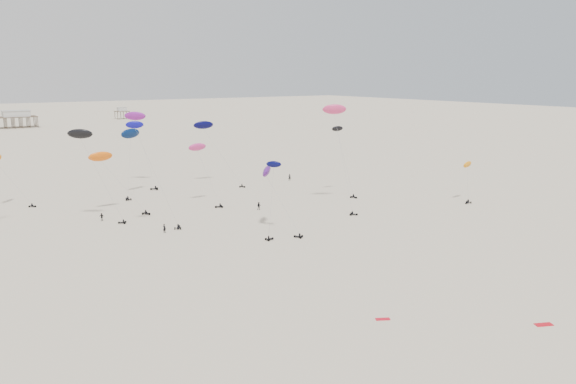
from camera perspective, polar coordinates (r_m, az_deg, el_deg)
ground_plane at (r=213.01m, az=-17.08°, el=3.30°), size 900.00×900.00×0.00m
pavilion_main at (r=356.57m, az=-25.85°, el=6.58°), size 21.00×13.00×9.80m
pavilion_small at (r=401.46m, az=-16.51°, el=7.63°), size 9.00×7.00×8.00m
rig_0 at (r=143.05m, az=-27.20°, el=2.48°), size 9.15×8.47×13.09m
rig_1 at (r=111.09m, az=-13.55°, el=2.44°), size 9.08×6.53×21.24m
rig_2 at (r=140.42m, az=5.68°, el=3.83°), size 3.35×9.00×17.43m
rig_3 at (r=128.26m, az=-17.92°, el=2.70°), size 10.53×10.41×15.09m
rig_4 at (r=155.84m, az=-8.26°, el=6.24°), size 9.47×13.76×19.30m
rig_6 at (r=108.59m, az=-1.83°, el=1.42°), size 4.85×13.20×13.95m
rig_7 at (r=139.94m, az=17.77°, el=1.64°), size 5.49×4.73×9.68m
rig_8 at (r=120.22m, az=-19.96°, el=4.65°), size 9.32×9.29×19.75m
rig_9 at (r=104.18m, az=-1.63°, el=-0.09°), size 5.72×5.91×13.99m
rig_10 at (r=158.53m, az=-15.03°, el=6.52°), size 6.15×15.08×21.11m
rig_11 at (r=128.64m, az=4.92°, el=7.35°), size 7.57×14.92×24.40m
rig_12 at (r=144.73m, az=-15.76°, el=4.97°), size 7.39×9.23×16.95m
rig_14 at (r=131.50m, az=-8.80°, el=3.45°), size 5.07×9.24×14.81m
spectator_0 at (r=110.60m, az=-12.43°, el=-4.05°), size 0.83×0.90×2.04m
spectator_1 at (r=126.09m, az=-2.97°, el=-1.82°), size 1.15×1.11×2.07m
spectator_2 at (r=122.90m, az=-18.38°, el=-2.78°), size 1.29×1.08×1.92m
spectator_3 at (r=160.51m, az=0.16°, el=1.17°), size 0.98×0.95×2.24m
grounded_kite_a at (r=76.54m, az=24.54°, el=-12.18°), size 2.38×1.71×0.08m
grounded_kite_b at (r=72.33m, az=9.60°, el=-12.64°), size 1.92×1.45×0.07m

